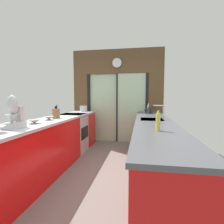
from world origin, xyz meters
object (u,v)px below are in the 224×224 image
mixing_bowl_mid (34,121)px  stock_pot (83,109)px  stand_mixer (14,116)px  kettle (149,110)px  soap_bottle_far (148,108)px  mixing_bowl_far (49,118)px  oven_range (73,133)px  soap_bottle_near (158,121)px  knife_block (56,113)px

mixing_bowl_mid → stock_pot: size_ratio=0.89×
stand_mixer → kettle: 2.92m
kettle → soap_bottle_far: (-0.00, 0.40, 0.01)m
kettle → mixing_bowl_far: bearing=-140.2°
oven_range → stock_pot: bearing=88.5°
stock_pot → kettle: (1.78, -0.34, 0.02)m
mixing_bowl_mid → stand_mixer: stand_mixer is taller
stock_pot → stand_mixer: bearing=-90.0°
mixing_bowl_far → soap_bottle_near: soap_bottle_near is taller
mixing_bowl_mid → stock_pot: bearing=90.0°
stand_mixer → soap_bottle_far: size_ratio=1.66×
mixing_bowl_mid → soap_bottle_far: bearing=52.2°
mixing_bowl_mid → kettle: kettle is taller
oven_range → stock_pot: 0.90m
oven_range → stock_pot: (0.02, 0.71, 0.55)m
knife_block → soap_bottle_far: 2.40m
stock_pot → soap_bottle_far: soap_bottle_far is taller
mixing_bowl_mid → soap_bottle_far: 2.91m
mixing_bowl_mid → stock_pot: 2.24m
kettle → soap_bottle_near: size_ratio=1.07×
mixing_bowl_mid → mixing_bowl_far: mixing_bowl_far is taller
mixing_bowl_far → soap_bottle_near: size_ratio=0.67×
mixing_bowl_far → soap_bottle_near: (1.78, -0.68, 0.08)m
mixing_bowl_mid → stock_pot: stock_pot is taller
mixing_bowl_mid → stand_mixer: size_ratio=0.44×
soap_bottle_near → soap_bottle_far: size_ratio=1.02×
mixing_bowl_far → stock_pot: size_ratio=0.84×
knife_block → stand_mixer: (-0.00, -1.09, 0.07)m
knife_block → stand_mixer: size_ratio=0.59×
knife_block → stand_mixer: bearing=-90.0°
stock_pot → soap_bottle_far: (1.78, 0.05, 0.03)m
oven_range → soap_bottle_far: soap_bottle_far is taller
oven_range → kettle: kettle is taller
mixing_bowl_far → stand_mixer: (0.00, -0.83, 0.13)m
stock_pot → soap_bottle_near: size_ratio=0.80×
stock_pot → soap_bottle_far: 1.78m
oven_range → stock_pot: size_ratio=4.44×
knife_block → kettle: bearing=34.4°
mixing_bowl_mid → soap_bottle_far: soap_bottle_far is taller
soap_bottle_far → kettle: bearing=-89.7°
stock_pot → soap_bottle_far: bearing=1.7°
stand_mixer → soap_bottle_near: bearing=4.7°
knife_block → stand_mixer: stand_mixer is taller
soap_bottle_near → mixing_bowl_mid: bearing=171.6°
mixing_bowl_far → knife_block: (0.00, 0.26, 0.06)m
mixing_bowl_mid → kettle: bearing=46.9°
mixing_bowl_mid → soap_bottle_far: (1.78, 2.30, 0.08)m
kettle → knife_block: bearing=-145.6°
stand_mixer → knife_block: bearing=90.0°
mixing_bowl_mid → mixing_bowl_far: size_ratio=1.07×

